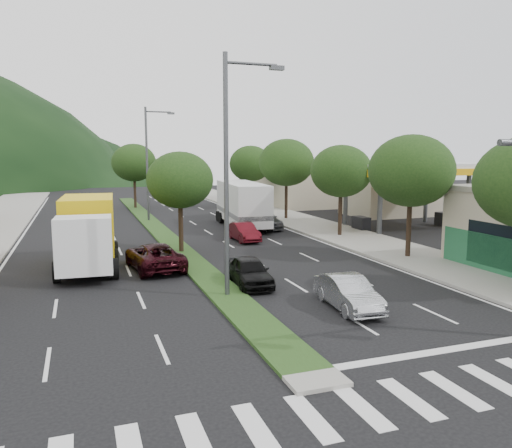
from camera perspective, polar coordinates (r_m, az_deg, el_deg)
name	(u,v)px	position (r m, az deg, el deg)	size (l,w,h in m)	color
ground	(309,376)	(14.32, 6.08, -16.84)	(160.00, 160.00, 0.00)	black
sidewalk_right	(315,226)	(41.37, 6.79, -0.23)	(5.00, 90.00, 0.15)	gray
median	(157,229)	(40.53, -11.23, -0.52)	(1.60, 56.00, 0.12)	#223A15
crosswalk	(346,411)	(12.74, 10.21, -20.26)	(19.00, 2.20, 0.01)	silver
gas_canopy	(406,171)	(41.78, 16.81, 5.86)	(12.20, 8.20, 5.25)	silver
bldg_right_far	(298,182)	(61.21, 4.84, 4.86)	(10.00, 16.00, 5.20)	#BAAF94
tree_r_b	(411,171)	(29.57, 17.32, 5.81)	(4.80, 4.80, 6.94)	black
tree_r_c	(341,171)	(36.30, 9.70, 5.96)	(4.40, 4.40, 6.48)	black
tree_r_d	(286,163)	(45.28, 3.51, 7.01)	(5.00, 5.00, 7.17)	black
tree_r_e	(251,164)	(54.63, -0.62, 6.91)	(4.60, 4.60, 6.71)	black
tree_med_near	(180,180)	(30.26, -8.69, 4.98)	(4.00, 4.00, 6.02)	black
tree_med_far	(134,163)	(55.98, -13.78, 6.82)	(4.80, 4.80, 6.94)	black
streetlight_near	(231,164)	(20.55, -2.88, 6.85)	(2.60, 0.25, 10.00)	#47494C
streetlight_mid	(149,158)	(45.07, -12.10, 7.36)	(2.60, 0.25, 10.00)	#47494C
sedan_silver	(348,293)	(19.92, 10.50, -7.73)	(1.36, 3.89, 1.28)	#A2A5AA
suv_maroon	(154,256)	(26.55, -11.53, -3.64)	(2.32, 5.04, 1.40)	black
car_queue_a	(250,271)	(22.96, -0.73, -5.44)	(1.54, 3.84, 1.31)	black
car_queue_b	(263,220)	(40.25, 0.86, 0.51)	(1.99, 4.90, 1.42)	#4A4B4F
car_queue_c	(244,232)	(34.52, -1.39, -0.91)	(1.32, 3.78, 1.25)	#4E0D14
car_queue_d	(248,214)	(45.05, -0.95, 1.20)	(2.04, 4.42, 1.23)	black
box_truck	(88,235)	(27.64, -18.66, -1.23)	(3.34, 7.68, 3.71)	white
motorhome	(242,204)	(40.86, -1.57, 2.35)	(3.80, 9.71, 3.64)	silver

